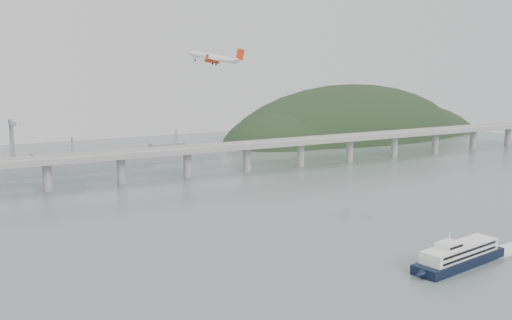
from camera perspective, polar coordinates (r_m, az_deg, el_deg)
ground at (r=268.81m, az=5.65°, el=-9.31°), size 900.00×900.00×0.00m
bridge at (r=439.74m, az=-9.14°, el=0.38°), size 800.00×22.00×23.90m
headland at (r=699.03m, az=9.86°, el=0.66°), size 365.00×155.00×156.00m
ferry at (r=272.04m, az=18.80°, el=-8.60°), size 83.72×25.34×15.88m
airliner at (r=331.34m, az=-3.90°, el=9.68°), size 26.60×28.11×9.02m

